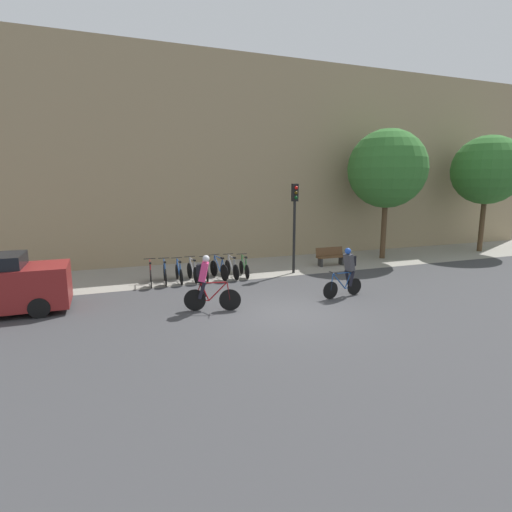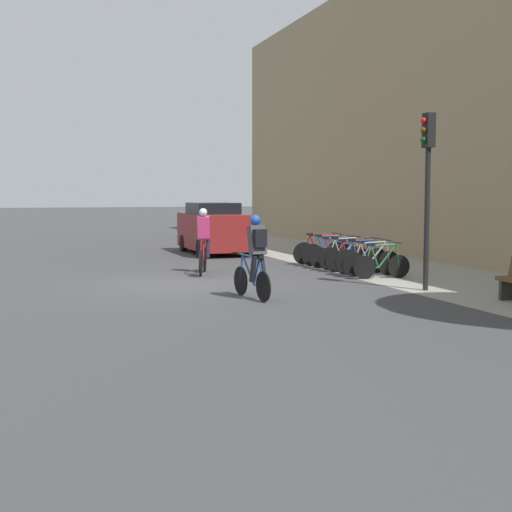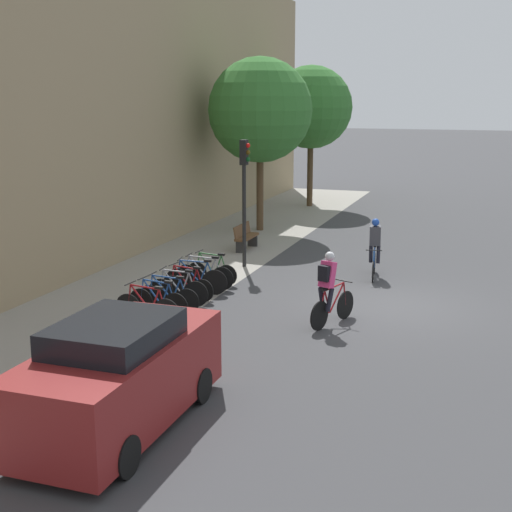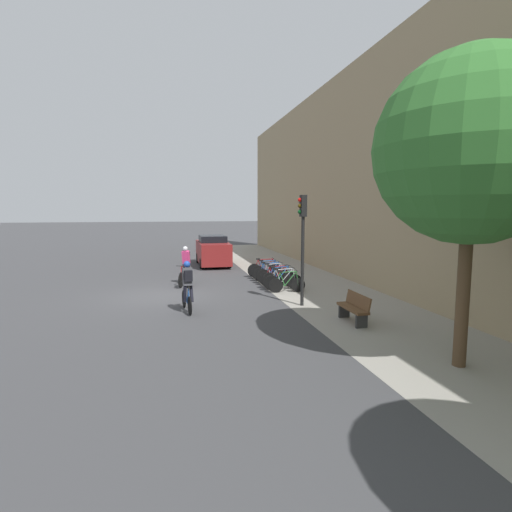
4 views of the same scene
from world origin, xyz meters
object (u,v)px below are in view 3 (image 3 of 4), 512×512
object	(u,v)px
parked_bike_0	(147,308)
parked_car	(119,376)
parked_bike_6	(204,275)
parked_bike_7	(212,271)
cyclist_pink	(329,287)
bench	(245,236)
parked_bike_2	(169,296)
parked_bike_4	(187,286)
parked_bike_1	(158,302)
cyclist_grey	(375,245)
parked_bike_3	(178,290)
parked_bike_5	(196,279)
traffic_light_pole	(244,180)

from	to	relation	value
parked_bike_0	parked_car	bearing A→B (deg)	-156.99
parked_bike_6	parked_bike_7	distance (m)	0.56
cyclist_pink	parked_bike_7	xyz separation A→B (m)	(2.66, 4.04, -0.57)
parked_bike_7	bench	distance (m)	4.78
cyclist_pink	parked_bike_2	xyz separation A→B (m)	(-0.15, 4.04, -0.56)
parked_bike_4	parked_bike_6	size ratio (longest dim) A/B	0.91
parked_bike_1	parked_car	distance (m)	5.88
cyclist_grey	parked_bike_2	world-z (taller)	cyclist_grey
cyclist_grey	parked_bike_1	world-z (taller)	cyclist_grey
parked_bike_1	parked_bike_7	size ratio (longest dim) A/B	1.06
parked_bike_2	parked_car	bearing A→B (deg)	-160.95
cyclist_pink	parked_bike_7	bearing A→B (deg)	56.61
parked_bike_2	parked_bike_6	size ratio (longest dim) A/B	0.97
parked_bike_3	parked_bike_6	size ratio (longest dim) A/B	0.94
parked_bike_2	parked_bike_6	bearing A→B (deg)	0.01
parked_bike_5	parked_bike_7	size ratio (longest dim) A/B	1.10
parked_bike_5	traffic_light_pole	distance (m)	4.14
cyclist_grey	parked_car	bearing A→B (deg)	169.30
parked_bike_7	parked_bike_5	bearing A→B (deg)	179.97
parked_bike_6	parked_car	xyz separation A→B (m)	(-8.29, -2.09, 0.50)
parked_bike_3	parked_bike_6	distance (m)	1.69
cyclist_grey	bench	bearing A→B (deg)	64.75
parked_bike_1	traffic_light_pole	size ratio (longest dim) A/B	0.42
parked_bike_6	parked_bike_3	bearing A→B (deg)	179.95
parked_bike_2	parked_bike_6	distance (m)	2.25
parked_bike_5	bench	distance (m)	5.89
cyclist_pink	cyclist_grey	distance (m)	5.07
cyclist_grey	parked_bike_3	bearing A→B (deg)	137.82
parked_bike_0	parked_bike_1	world-z (taller)	parked_bike_0
cyclist_grey	bench	xyz separation A→B (m)	(2.32, 4.92, -0.48)
cyclist_grey	parked_bike_6	bearing A→B (deg)	125.11
bench	parked_car	bearing A→B (deg)	-168.38
bench	cyclist_grey	bearing A→B (deg)	-115.25
parked_bike_5	parked_bike_7	distance (m)	1.12
bench	parked_car	xyz separation A→B (m)	(-13.58, -2.79, 0.43)
parked_car	cyclist_grey	bearing A→B (deg)	-10.70
traffic_light_pole	parked_bike_0	bearing A→B (deg)	178.64
cyclist_pink	cyclist_grey	xyz separation A→B (m)	(5.07, -0.18, 0.00)
cyclist_grey	parked_bike_1	size ratio (longest dim) A/B	1.06
parked_bike_7	bench	xyz separation A→B (m)	(4.72, 0.70, 0.08)
parked_bike_0	parked_car	distance (m)	5.36
parked_bike_5	parked_bike_4	bearing A→B (deg)	-179.93
parked_bike_0	parked_bike_1	bearing A→B (deg)	0.09
parked_bike_5	bench	bearing A→B (deg)	6.86
parked_bike_3	parked_bike_5	xyz separation A→B (m)	(1.13, -0.00, 0.01)
bench	parked_bike_3	bearing A→B (deg)	-174.25
parked_bike_1	parked_bike_7	xyz separation A→B (m)	(3.38, -0.00, -0.03)
parked_bike_1	parked_bike_3	xyz separation A→B (m)	(1.13, 0.00, -0.00)
parked_car	parked_bike_2	bearing A→B (deg)	19.05
parked_bike_2	parked_bike_3	distance (m)	0.56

